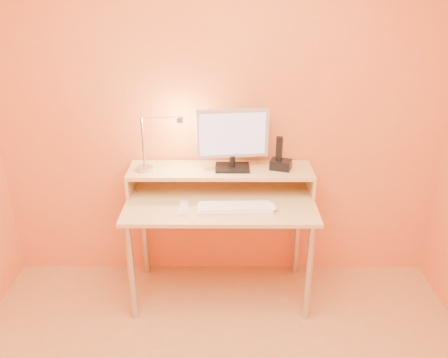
{
  "coord_description": "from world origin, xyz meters",
  "views": [
    {
      "loc": [
        0.03,
        -1.46,
        2.06
      ],
      "look_at": [
        0.02,
        1.13,
        0.9
      ],
      "focal_mm": 37.34,
      "sensor_mm": 36.0,
      "label": 1
    }
  ],
  "objects_px": {
    "keyboard": "(235,208)",
    "mouse": "(271,206)",
    "lamp_base": "(145,169)",
    "phone_dock": "(281,165)",
    "monitor_panel": "(233,133)",
    "remote_control": "(183,208)"
  },
  "relations": [
    {
      "from": "keyboard",
      "to": "mouse",
      "type": "height_order",
      "value": "mouse"
    },
    {
      "from": "monitor_panel",
      "to": "mouse",
      "type": "bearing_deg",
      "value": -55.19
    },
    {
      "from": "phone_dock",
      "to": "mouse",
      "type": "distance_m",
      "value": 0.32
    },
    {
      "from": "lamp_base",
      "to": "remote_control",
      "type": "xyz_separation_m",
      "value": [
        0.26,
        -0.23,
        -0.16
      ]
    },
    {
      "from": "keyboard",
      "to": "mouse",
      "type": "xyz_separation_m",
      "value": [
        0.22,
        0.02,
        0.01
      ]
    },
    {
      "from": "monitor_panel",
      "to": "phone_dock",
      "type": "height_order",
      "value": "monitor_panel"
    },
    {
      "from": "keyboard",
      "to": "remote_control",
      "type": "relative_size",
      "value": 2.59
    },
    {
      "from": "lamp_base",
      "to": "keyboard",
      "type": "distance_m",
      "value": 0.65
    },
    {
      "from": "lamp_base",
      "to": "phone_dock",
      "type": "bearing_deg",
      "value": 1.96
    },
    {
      "from": "lamp_base",
      "to": "monitor_panel",
      "type": "bearing_deg",
      "value": 4.05
    },
    {
      "from": "monitor_panel",
      "to": "lamp_base",
      "type": "xyz_separation_m",
      "value": [
        -0.56,
        -0.04,
        -0.23
      ]
    },
    {
      "from": "monitor_panel",
      "to": "remote_control",
      "type": "relative_size",
      "value": 2.59
    },
    {
      "from": "monitor_panel",
      "to": "mouse",
      "type": "relative_size",
      "value": 3.91
    },
    {
      "from": "phone_dock",
      "to": "keyboard",
      "type": "distance_m",
      "value": 0.44
    },
    {
      "from": "monitor_panel",
      "to": "remote_control",
      "type": "bearing_deg",
      "value": -144.55
    },
    {
      "from": "monitor_panel",
      "to": "mouse",
      "type": "xyz_separation_m",
      "value": [
        0.23,
        -0.26,
        -0.38
      ]
    },
    {
      "from": "monitor_panel",
      "to": "keyboard",
      "type": "relative_size",
      "value": 1.0
    },
    {
      "from": "monitor_panel",
      "to": "mouse",
      "type": "height_order",
      "value": "monitor_panel"
    },
    {
      "from": "remote_control",
      "to": "mouse",
      "type": "bearing_deg",
      "value": -0.47
    },
    {
      "from": "mouse",
      "to": "remote_control",
      "type": "xyz_separation_m",
      "value": [
        -0.54,
        -0.01,
        -0.01
      ]
    },
    {
      "from": "monitor_panel",
      "to": "mouse",
      "type": "distance_m",
      "value": 0.52
    },
    {
      "from": "phone_dock",
      "to": "mouse",
      "type": "relative_size",
      "value": 1.11
    }
  ]
}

